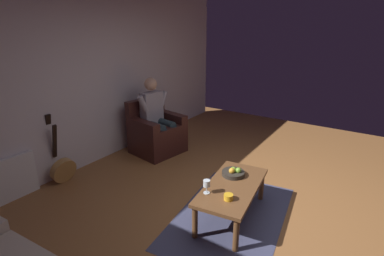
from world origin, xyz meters
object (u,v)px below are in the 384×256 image
Objects in this scene: armchair at (156,133)px; guitar at (63,168)px; person_seated at (156,114)px; coffee_table at (232,189)px; fruit_bowl at (233,173)px; wine_glass_near at (207,184)px; candle_jar at (229,197)px.

guitar is (1.54, -0.41, -0.12)m from armchair.
person_seated is 1.67m from guitar.
person_seated reaches higher than armchair.
guitar is at bearing -5.58° from armchair.
coffee_table is at bearing 72.60° from armchair.
person_seated reaches higher than fruit_bowl.
armchair is at bearing -125.60° from wine_glass_near.
wine_glass_near is at bearing -7.42° from fruit_bowl.
fruit_bowl reaches higher than candle_jar.
person_seated is 1.09× the size of coffee_table.
guitar is at bearing -6.33° from person_seated.
fruit_bowl is (-0.21, -0.09, 0.09)m from coffee_table.
armchair is at bearing 165.22° from guitar.
person_seated is 8.44× the size of wine_glass_near.
fruit_bowl is at bearing 172.58° from wine_glass_near.
coffee_table is 0.38m from wine_glass_near.
fruit_bowl is (-0.51, 0.07, -0.07)m from wine_glass_near.
guitar reaches higher than candle_jar.
candle_jar is (1.25, 1.99, -0.25)m from person_seated.
wine_glass_near is at bearing -27.35° from coffee_table.
wine_glass_near reaches higher than fruit_bowl.
armchair is 3.39× the size of fruit_bowl.
wine_glass_near is (-0.28, 2.17, 0.30)m from guitar.
candle_jar is (-0.29, 2.42, 0.23)m from guitar.
guitar is at bearing -83.11° from candle_jar.
coffee_table is 7.70× the size of wine_glass_near.
guitar reaches higher than wine_glass_near.
wine_glass_near is at bearing 63.61° from armchair.
person_seated is 1.32× the size of guitar.
armchair is 0.93× the size of guitar.
person_seated reaches higher than candle_jar.
wine_glass_near reaches higher than coffee_table.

